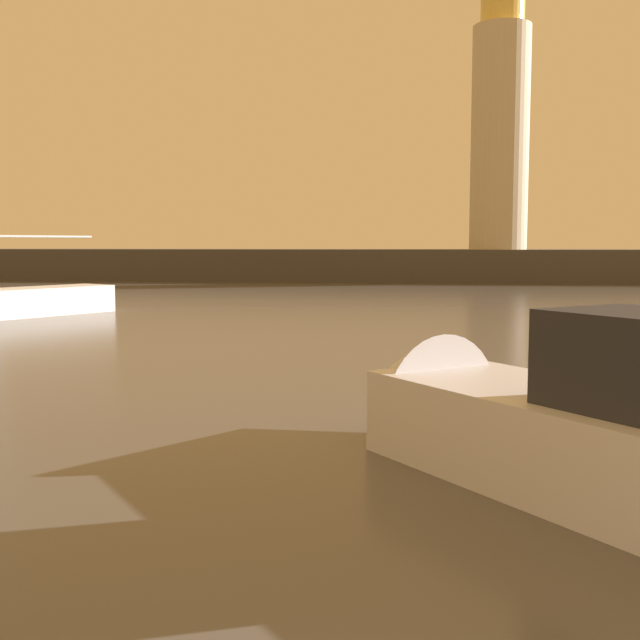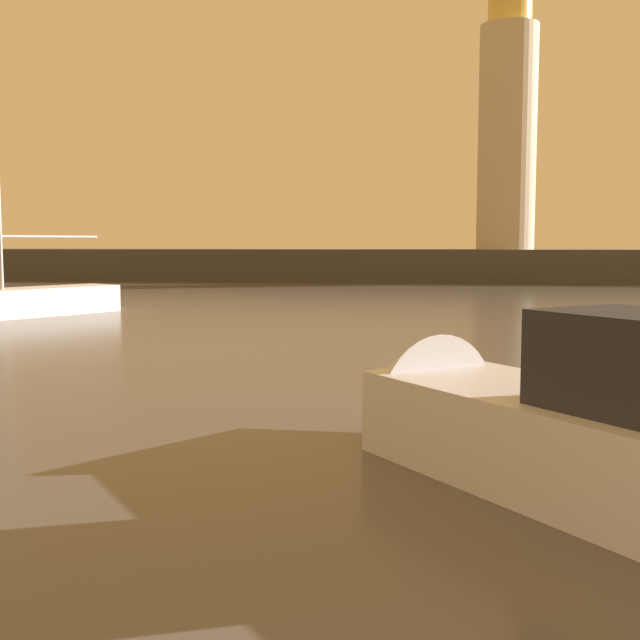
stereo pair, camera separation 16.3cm
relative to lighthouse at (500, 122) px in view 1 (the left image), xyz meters
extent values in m
plane|color=#4C4742|center=(-4.97, -24.44, -9.87)|extent=(220.00, 220.00, 0.00)
cube|color=#423F3D|center=(-4.97, 0.00, -8.84)|extent=(91.07, 4.00, 2.05)
cylinder|color=beige|center=(0.00, 0.00, -1.05)|extent=(3.53, 3.53, 13.54)
cylinder|color=#F2CC59|center=(0.00, 0.00, 6.66)|extent=(2.65, 2.65, 1.90)
cube|color=silver|center=(-3.53, -42.81, -9.39)|extent=(4.69, 5.35, 0.95)
cone|color=silver|center=(-5.45, -40.32, -9.34)|extent=(2.32, 2.30, 1.70)
cube|color=white|center=(-18.48, -25.45, -9.39)|extent=(4.97, 6.72, 0.95)
cylinder|color=#B7B7BC|center=(-17.86, -24.43, -7.19)|extent=(2.02, 3.26, 0.09)
camera|label=1|loc=(-5.37, -50.53, -7.39)|focal=44.52mm
camera|label=2|loc=(-5.21, -50.51, -7.39)|focal=44.52mm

